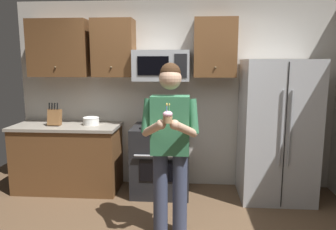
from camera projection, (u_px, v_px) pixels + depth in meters
wall_back at (174, 95)px, 4.54m from camera, size 4.40×0.10×2.60m
oven_range at (161, 160)px, 4.30m from camera, size 0.76×0.70×0.93m
microwave at (162, 66)px, 4.21m from camera, size 0.74×0.41×0.40m
refrigerator at (277, 130)px, 4.08m from camera, size 0.90×0.75×1.80m
cabinet_row_upper at (119, 48)px, 4.27m from camera, size 2.78×0.36×0.76m
counter_left at (68, 157)px, 4.42m from camera, size 1.44×0.66×0.92m
knife_block at (55, 117)px, 4.28m from camera, size 0.16×0.15×0.32m
bowl_large_white at (91, 121)px, 4.35m from camera, size 0.22×0.22×0.10m
person at (170, 140)px, 3.16m from camera, size 0.60×0.48×1.76m
cupcake at (168, 117)px, 2.79m from camera, size 0.09×0.09×0.17m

